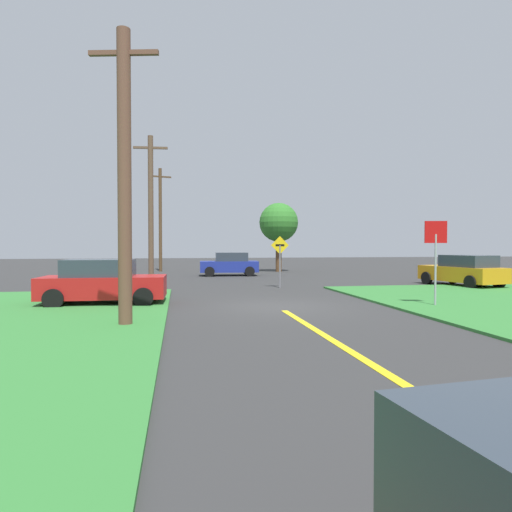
% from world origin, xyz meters
% --- Properties ---
extents(ground_plane, '(120.00, 120.00, 0.00)m').
position_xyz_m(ground_plane, '(0.00, 0.00, 0.00)').
color(ground_plane, '#313131').
extents(lane_stripe_center, '(0.20, 14.00, 0.01)m').
position_xyz_m(lane_stripe_center, '(0.00, -8.00, 0.01)').
color(lane_stripe_center, yellow).
rests_on(lane_stripe_center, ground).
extents(stop_sign, '(0.74, 0.19, 2.95)m').
position_xyz_m(stop_sign, '(5.28, -1.08, 2.07)').
color(stop_sign, '#9EA0A8').
rests_on(stop_sign, ground).
extents(car_approaching_junction, '(4.10, 2.09, 1.62)m').
position_xyz_m(car_approaching_junction, '(0.16, 15.78, 0.80)').
color(car_approaching_junction, navy).
rests_on(car_approaching_junction, ground).
extents(car_on_crossroad, '(2.63, 4.64, 1.62)m').
position_xyz_m(car_on_crossroad, '(11.12, 5.70, 0.81)').
color(car_on_crossroad, orange).
rests_on(car_on_crossroad, ground).
extents(parked_car_near_building, '(4.32, 2.08, 1.62)m').
position_xyz_m(parked_car_near_building, '(-6.01, 1.50, 0.80)').
color(parked_car_near_building, red).
rests_on(parked_car_near_building, ground).
extents(utility_pole_near, '(1.79, 0.49, 7.64)m').
position_xyz_m(utility_pole_near, '(-4.72, -3.00, 3.91)').
color(utility_pole_near, brown).
rests_on(utility_pole_near, ground).
extents(utility_pole_mid, '(1.80, 0.28, 7.96)m').
position_xyz_m(utility_pole_mid, '(-4.81, 9.39, 4.11)').
color(utility_pole_mid, brown).
rests_on(utility_pole_mid, ground).
extents(utility_pole_far, '(1.77, 0.58, 8.37)m').
position_xyz_m(utility_pole_far, '(-4.81, 21.78, 4.34)').
color(utility_pole_far, brown).
rests_on(utility_pole_far, ground).
extents(direction_sign, '(0.91, 0.08, 2.58)m').
position_xyz_m(direction_sign, '(1.61, 6.53, 1.60)').
color(direction_sign, slate).
rests_on(direction_sign, ground).
extents(oak_tree_left, '(3.13, 3.13, 5.55)m').
position_xyz_m(oak_tree_left, '(4.61, 19.84, 3.93)').
color(oak_tree_left, brown).
rests_on(oak_tree_left, ground).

